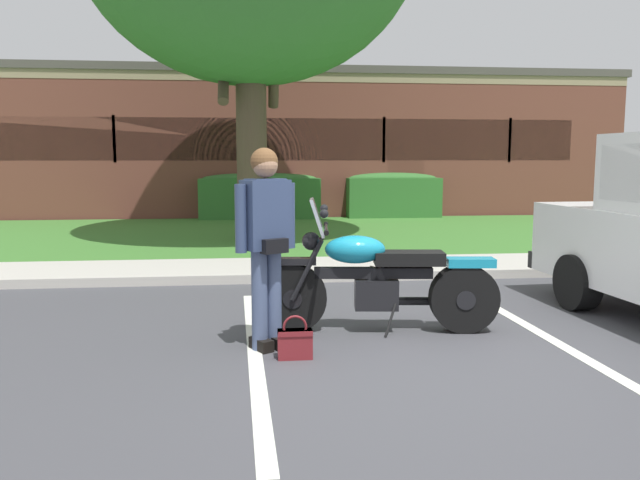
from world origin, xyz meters
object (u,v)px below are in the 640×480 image
at_px(hedge_center_left, 393,195).
at_px(brick_building, 251,146).
at_px(hedge_left, 260,195).
at_px(rider_person, 266,233).
at_px(motorcycle, 387,280).
at_px(handbag, 295,341).

xyz_separation_m(hedge_center_left, brick_building, (-3.73, 5.32, 1.37)).
height_order(hedge_left, hedge_center_left, same).
distance_m(rider_person, hedge_center_left, 12.06).
bearing_deg(motorcycle, rider_person, -159.98).
relative_size(motorcycle, handbag, 6.23).
distance_m(hedge_left, hedge_center_left, 3.55).
height_order(motorcycle, hedge_left, motorcycle).
distance_m(handbag, hedge_center_left, 12.30).
xyz_separation_m(handbag, hedge_left, (-0.06, 11.79, 0.51)).
height_order(motorcycle, hedge_center_left, motorcycle).
xyz_separation_m(motorcycle, hedge_center_left, (2.57, 11.06, 0.16)).
distance_m(handbag, hedge_left, 11.80).
height_order(handbag, hedge_center_left, hedge_center_left).
distance_m(rider_person, handbag, 0.93).
bearing_deg(hedge_left, motorcycle, -84.95).
relative_size(handbag, brick_building, 0.02).
xyz_separation_m(motorcycle, hedge_left, (-0.98, 11.06, 0.16)).
bearing_deg(rider_person, handbag, -55.28).
bearing_deg(hedge_left, brick_building, 91.92).
xyz_separation_m(rider_person, hedge_left, (0.15, 11.48, -0.34)).
height_order(motorcycle, handbag, motorcycle).
relative_size(motorcycle, hedge_center_left, 0.90).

